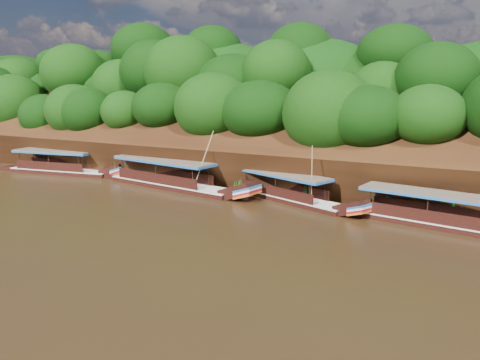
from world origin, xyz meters
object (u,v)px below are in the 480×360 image
(boat_1, at_px, (295,196))
(boat_3, at_px, (67,169))
(boat_2, at_px, (178,183))
(boat_0, at_px, (454,222))

(boat_1, bearing_deg, boat_3, -160.42)
(boat_1, xyz_separation_m, boat_2, (-11.50, -0.26, 0.08))
(boat_1, height_order, boat_2, boat_2)
(boat_2, relative_size, boat_3, 1.19)
(boat_2, height_order, boat_3, boat_2)
(boat_0, height_order, boat_3, boat_0)
(boat_0, bearing_deg, boat_2, -175.02)
(boat_1, bearing_deg, boat_0, 11.38)
(boat_0, distance_m, boat_3, 38.45)
(boat_1, xyz_separation_m, boat_3, (-26.49, 0.29, 0.05))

